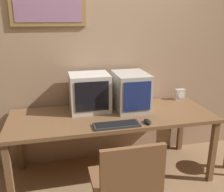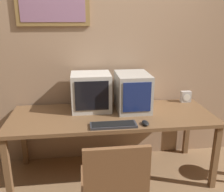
{
  "view_description": "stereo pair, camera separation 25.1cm",
  "coord_description": "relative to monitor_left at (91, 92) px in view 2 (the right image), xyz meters",
  "views": [
    {
      "loc": [
        -0.55,
        -1.49,
        1.68
      ],
      "look_at": [
        0.0,
        0.85,
        0.92
      ],
      "focal_mm": 40.0,
      "sensor_mm": 36.0,
      "label": 1
    },
    {
      "loc": [
        -0.3,
        -1.53,
        1.68
      ],
      "look_at": [
        0.0,
        0.85,
        0.92
      ],
      "focal_mm": 40.0,
      "sensor_mm": 36.0,
      "label": 2
    }
  ],
  "objects": [
    {
      "name": "mouse_near_keyboard",
      "position": [
        0.48,
        -0.47,
        -0.18
      ],
      "size": [
        0.06,
        0.12,
        0.03
      ],
      "color": "black",
      "rests_on": "desk"
    },
    {
      "name": "desk_clock",
      "position": [
        1.12,
        0.11,
        -0.13
      ],
      "size": [
        0.11,
        0.07,
        0.13
      ],
      "color": "#B7B2AD",
      "rests_on": "desk"
    },
    {
      "name": "monitor_left",
      "position": [
        0.0,
        0.0,
        0.0
      ],
      "size": [
        0.41,
        0.36,
        0.4
      ],
      "color": "beige",
      "rests_on": "desk"
    },
    {
      "name": "monitor_right",
      "position": [
        0.44,
        -0.05,
        -0.0
      ],
      "size": [
        0.34,
        0.45,
        0.4
      ],
      "color": "#B7B2A8",
      "rests_on": "desk"
    },
    {
      "name": "wall_back",
      "position": [
        0.2,
        0.26,
        0.39
      ],
      "size": [
        8.0,
        0.08,
        2.6
      ],
      "color": "tan",
      "rests_on": "ground_plane"
    },
    {
      "name": "desk",
      "position": [
        0.2,
        -0.18,
        -0.26
      ],
      "size": [
        2.08,
        0.78,
        0.72
      ],
      "color": "brown",
      "rests_on": "ground_plane"
    },
    {
      "name": "keyboard_main",
      "position": [
        0.18,
        -0.47,
        -0.19
      ],
      "size": [
        0.43,
        0.15,
        0.03
      ],
      "color": "#333338",
      "rests_on": "desk"
    }
  ]
}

